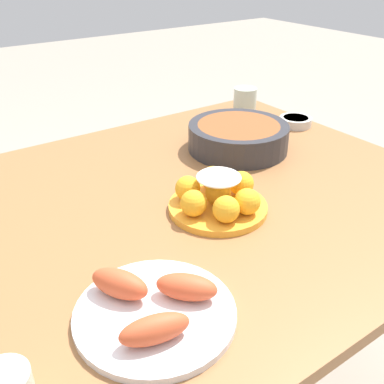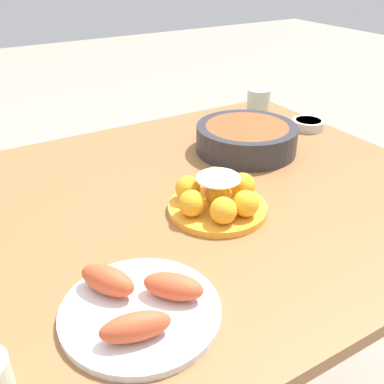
% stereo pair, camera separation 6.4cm
% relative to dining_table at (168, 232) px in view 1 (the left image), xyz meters
% --- Properties ---
extents(dining_table, '(1.44, 1.06, 0.73)m').
position_rel_dining_table_xyz_m(dining_table, '(0.00, 0.00, 0.00)').
color(dining_table, '#936038').
rests_on(dining_table, ground_plane).
extents(cake_plate, '(0.23, 0.23, 0.10)m').
position_rel_dining_table_xyz_m(cake_plate, '(0.08, -0.09, 0.12)').
color(cake_plate, gold).
rests_on(cake_plate, dining_table).
extents(serving_bowl, '(0.30, 0.30, 0.08)m').
position_rel_dining_table_xyz_m(serving_bowl, '(0.35, 0.15, 0.12)').
color(serving_bowl, '#2D2D33').
rests_on(serving_bowl, dining_table).
extents(sauce_bowl, '(0.11, 0.11, 0.03)m').
position_rel_dining_table_xyz_m(sauce_bowl, '(0.64, 0.19, 0.10)').
color(sauce_bowl, beige).
rests_on(sauce_bowl, dining_table).
extents(seafood_platter, '(0.27, 0.27, 0.06)m').
position_rel_dining_table_xyz_m(seafood_platter, '(-0.21, -0.30, 0.10)').
color(seafood_platter, silver).
rests_on(seafood_platter, dining_table).
extents(cup_far, '(0.08, 0.08, 0.09)m').
position_rel_dining_table_xyz_m(cup_far, '(0.59, 0.40, 0.12)').
color(cup_far, beige).
rests_on(cup_far, dining_table).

